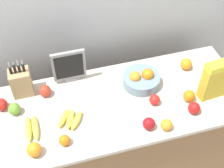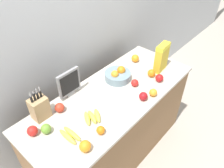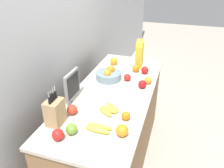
{
  "view_description": "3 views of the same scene",
  "coord_description": "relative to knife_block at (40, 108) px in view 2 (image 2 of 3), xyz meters",
  "views": [
    {
      "loc": [
        -0.4,
        -1.29,
        2.54
      ],
      "look_at": [
        -0.02,
        0.06,
        1.04
      ],
      "focal_mm": 50.0,
      "sensor_mm": 36.0,
      "label": 1
    },
    {
      "loc": [
        -1.14,
        -0.99,
        2.28
      ],
      "look_at": [
        0.04,
        0.05,
        0.99
      ],
      "focal_mm": 35.0,
      "sensor_mm": 36.0,
      "label": 2
    },
    {
      "loc": [
        -1.71,
        -0.54,
        1.96
      ],
      "look_at": [
        -0.05,
        -0.0,
        1.01
      ],
      "focal_mm": 35.0,
      "sensor_mm": 36.0,
      "label": 3
    }
  ],
  "objects": [
    {
      "name": "ground_plane",
      "position": [
        0.6,
        -0.26,
        -1.01
      ],
      "size": [
        14.0,
        14.0,
        0.0
      ],
      "primitive_type": "plane",
      "color": "#B2A899"
    },
    {
      "name": "wall_back",
      "position": [
        0.6,
        0.31,
        0.29
      ],
      "size": [
        9.0,
        0.06,
        2.6
      ],
      "color": "silver",
      "rests_on": "ground_plane"
    },
    {
      "name": "counter",
      "position": [
        0.6,
        -0.26,
        -0.56
      ],
      "size": [
        1.8,
        0.72,
        0.91
      ],
      "color": "olive",
      "rests_on": "ground_plane"
    },
    {
      "name": "knife_block",
      "position": [
        0.0,
        0.0,
        0.0
      ],
      "size": [
        0.14,
        0.11,
        0.3
      ],
      "color": "tan",
      "rests_on": "counter"
    },
    {
      "name": "small_monitor",
      "position": [
        0.33,
        0.02,
        0.04
      ],
      "size": [
        0.23,
        0.03,
        0.27
      ],
      "color": "gray",
      "rests_on": "counter"
    },
    {
      "name": "cereal_box",
      "position": [
        1.24,
        -0.37,
        0.06
      ],
      "size": [
        0.19,
        0.09,
        0.3
      ],
      "rotation": [
        0.0,
        0.0,
        0.09
      ],
      "color": "gold",
      "rests_on": "counter"
    },
    {
      "name": "fruit_bowl",
      "position": [
        0.81,
        -0.14,
        -0.06
      ],
      "size": [
        0.26,
        0.26,
        0.13
      ],
      "color": "gray",
      "rests_on": "counter"
    },
    {
      "name": "banana_bunch_left",
      "position": [
        0.26,
        -0.33,
        -0.08
      ],
      "size": [
        0.2,
        0.19,
        0.04
      ],
      "rotation": [
        0.0,
        0.0,
        1.11
      ],
      "color": "yellow",
      "rests_on": "counter"
    },
    {
      "name": "banana_bunch_right",
      "position": [
        0.02,
        -0.33,
        -0.08
      ],
      "size": [
        0.09,
        0.2,
        0.04
      ],
      "rotation": [
        0.0,
        0.0,
        4.66
      ],
      "color": "yellow",
      "rests_on": "counter"
    },
    {
      "name": "apple_leftmost",
      "position": [
        0.73,
        -0.51,
        -0.06
      ],
      "size": [
        0.08,
        0.08,
        0.08
      ],
      "primitive_type": "sphere",
      "color": "#A31419",
      "rests_on": "counter"
    },
    {
      "name": "apple_rightmost",
      "position": [
        0.14,
        -0.06,
        -0.06
      ],
      "size": [
        0.08,
        0.08,
        0.08
      ],
      "primitive_type": "sphere",
      "color": "red",
      "rests_on": "counter"
    },
    {
      "name": "apple_front",
      "position": [
        -0.15,
        -0.1,
        -0.06
      ],
      "size": [
        0.08,
        0.08,
        0.08
      ],
      "primitive_type": "sphere",
      "color": "red",
      "rests_on": "counter"
    },
    {
      "name": "apple_by_knife_block",
      "position": [
        -0.07,
        -0.17,
        -0.06
      ],
      "size": [
        0.08,
        0.08,
        0.08
      ],
      "primitive_type": "sphere",
      "color": "#6B9E33",
      "rests_on": "counter"
    },
    {
      "name": "apple_rear",
      "position": [
        0.84,
        -0.34,
        -0.07
      ],
      "size": [
        0.07,
        0.07,
        0.07
      ],
      "primitive_type": "sphere",
      "color": "red",
      "rests_on": "counter"
    },
    {
      "name": "apple_near_bananas",
      "position": [
        1.06,
        -0.48,
        -0.06
      ],
      "size": [
        0.08,
        0.08,
        0.08
      ],
      "primitive_type": "sphere",
      "color": "red",
      "rests_on": "counter"
    },
    {
      "name": "orange_mid_right",
      "position": [
        0.83,
        -0.55,
        -0.07
      ],
      "size": [
        0.07,
        0.07,
        0.07
      ],
      "primitive_type": "sphere",
      "color": "orange",
      "rests_on": "counter"
    },
    {
      "name": "orange_front_left",
      "position": [
        1.18,
        -0.08,
        -0.06
      ],
      "size": [
        0.09,
        0.09,
        0.09
      ],
      "primitive_type": "sphere",
      "color": "orange",
      "rests_on": "counter"
    },
    {
      "name": "orange_near_bowl",
      "position": [
        0.02,
        -0.51,
        -0.06
      ],
      "size": [
        0.09,
        0.09,
        0.09
      ],
      "primitive_type": "sphere",
      "color": "orange",
      "rests_on": "counter"
    },
    {
      "name": "orange_front_right",
      "position": [
        0.2,
        -0.49,
        -0.07
      ],
      "size": [
        0.07,
        0.07,
        0.07
      ],
      "primitive_type": "sphere",
      "color": "orange",
      "rests_on": "counter"
    },
    {
      "name": "orange_mid_left",
      "position": [
        1.07,
        -0.37,
        -0.06
      ],
      "size": [
        0.08,
        0.08,
        0.08
      ],
      "primitive_type": "sphere",
      "color": "orange",
      "rests_on": "counter"
    }
  ]
}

